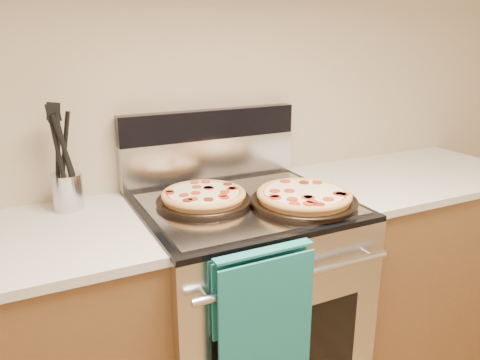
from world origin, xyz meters
name	(u,v)px	position (x,y,z in m)	size (l,w,h in m)	color
wall_back	(205,77)	(0.00, 2.00, 1.35)	(4.00, 4.00, 0.00)	#C2AD8C
range_body	(243,312)	(0.00, 1.65, 0.45)	(0.76, 0.68, 0.90)	#B7B7BC
cooktop	(243,205)	(0.00, 1.65, 0.91)	(0.76, 0.68, 0.02)	black
backsplash_lower	(210,159)	(0.00, 1.96, 1.01)	(0.76, 0.06, 0.18)	silver
backsplash_upper	(210,124)	(0.00, 1.96, 1.16)	(0.76, 0.06, 0.12)	black
oven_handle	(298,276)	(0.00, 1.27, 0.80)	(0.03, 0.03, 0.70)	silver
dish_towel	(263,314)	(-0.12, 1.27, 0.70)	(0.32, 0.05, 0.42)	#177572
foil_sheet	(247,204)	(0.00, 1.62, 0.92)	(0.70, 0.55, 0.01)	gray
cabinet_right	(402,265)	(0.88, 1.68, 0.44)	(1.00, 0.62, 0.88)	brown
countertop_right	(412,176)	(0.88, 1.68, 0.90)	(1.02, 0.64, 0.03)	beige
pepperoni_pizza_back	(204,197)	(-0.14, 1.69, 0.95)	(0.34, 0.34, 0.05)	#AE6B35
pepperoni_pizza_front	(304,197)	(0.18, 1.52, 0.95)	(0.38, 0.38, 0.05)	#AE6B35
utensil_crock	(68,192)	(-0.58, 1.89, 0.98)	(0.11, 0.11, 0.13)	silver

